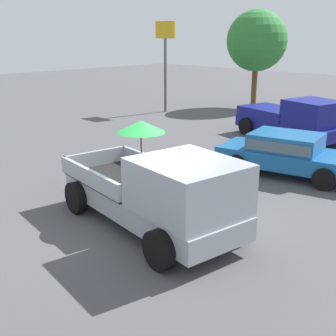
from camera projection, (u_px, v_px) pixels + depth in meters
The scene contains 6 objects.
ground_plane at pixel (149, 225), 10.36m from camera, with size 80.00×80.00×0.00m, color #4C4C4F.
pickup_truck_main at pixel (161, 192), 9.73m from camera, with size 5.26×2.82×2.38m.
pickup_truck_red at pixel (293, 120), 18.30m from camera, with size 5.09×3.02×1.80m.
parked_sedan_far at pixel (287, 152), 13.87m from camera, with size 4.57×2.65×1.33m.
motel_sign at pixel (165, 49), 24.16m from camera, with size 1.40×0.16×4.95m.
tree_by_lot at pixel (257, 41), 25.52m from camera, with size 3.52×3.52×5.66m.
Camera 1 is at (6.97, -6.47, 4.36)m, focal length 46.92 mm.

